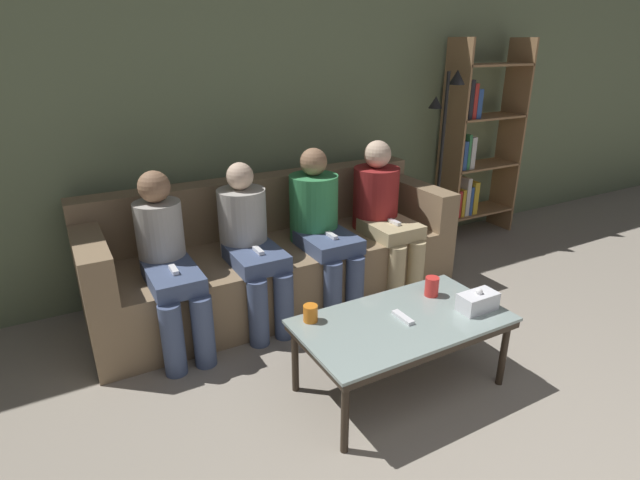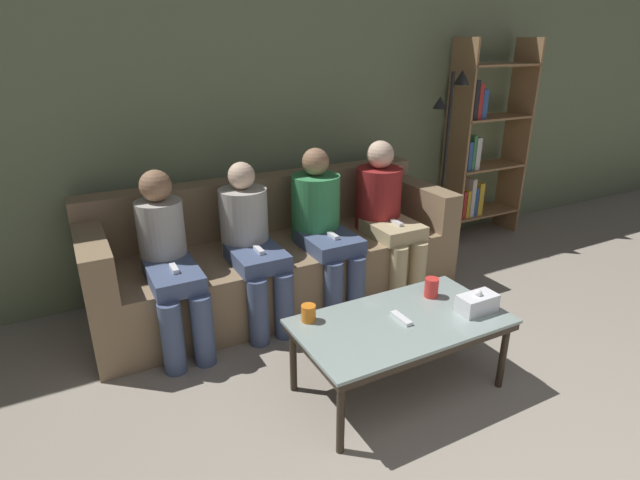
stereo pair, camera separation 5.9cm
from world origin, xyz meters
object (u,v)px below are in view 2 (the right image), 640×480
game_remote (401,318)px  bookshelf (479,149)px  seated_person_right_end (385,210)px  coffee_table (401,327)px  tissue_box (477,303)px  seated_person_mid_left (251,240)px  cup_near_right (431,288)px  seated_person_mid_right (322,222)px  couch (277,257)px  cup_near_left (308,313)px  seated_person_left_end (168,257)px  standing_lamp (447,145)px

game_remote → bookshelf: bearing=37.9°
seated_person_right_end → coffee_table: bearing=-120.7°
game_remote → coffee_table: bearing=88.2°
tissue_box → seated_person_mid_left: size_ratio=0.20×
cup_near_right → seated_person_mid_left: bearing=127.3°
seated_person_mid_right → seated_person_right_end: bearing=0.4°
cup_near_right → game_remote: size_ratio=0.77×
couch → coffee_table: (0.16, -1.33, 0.08)m
coffee_table → seated_person_mid_right: (0.12, 1.13, 0.22)m
seated_person_mid_left → cup_near_left: bearing=-90.9°
seated_person_mid_right → game_remote: bearing=-96.1°
coffee_table → seated_person_left_end: 1.48m
couch → game_remote: bearing=-83.4°
cup_near_left → seated_person_mid_left: (0.01, 0.88, 0.11)m
couch → tissue_box: size_ratio=12.12×
game_remote → standing_lamp: 2.22m
game_remote → cup_near_left: bearing=153.1°
coffee_table → seated_person_mid_left: size_ratio=1.04×
coffee_table → seated_person_mid_right: bearing=83.9°
seated_person_mid_left → seated_person_mid_right: size_ratio=0.96×
seated_person_right_end → cup_near_right: bearing=-109.8°
tissue_box → standing_lamp: size_ratio=0.14×
cup_near_right → seated_person_mid_left: size_ratio=0.11×
standing_lamp → seated_person_mid_left: bearing=-169.4°
couch → bookshelf: (2.24, 0.29, 0.55)m
bookshelf → game_remote: bearing=-142.1°
cup_near_left → seated_person_mid_right: 1.07m
game_remote → seated_person_left_end: 1.47m
bookshelf → seated_person_right_end: (-1.41, -0.50, -0.25)m
coffee_table → bookshelf: size_ratio=0.61×
tissue_box → cup_near_right: bearing=113.6°
cup_near_right → tissue_box: (0.11, -0.25, -0.01)m
seated_person_mid_left → tissue_box: bearing=-55.2°
couch → tissue_box: (0.58, -1.45, 0.17)m
tissue_box → seated_person_left_end: (-1.41, 1.20, 0.10)m
game_remote → seated_person_mid_left: 1.20m
seated_person_mid_right → bookshelf: bearing=14.2°
coffee_table → seated_person_left_end: size_ratio=1.03×
seated_person_mid_left → seated_person_mid_right: (0.55, 0.02, 0.03)m
tissue_box → seated_person_right_end: (0.25, 1.25, 0.13)m
tissue_box → game_remote: tissue_box is taller
seated_person_mid_left → seated_person_right_end: 1.10m
cup_near_right → game_remote: bearing=-156.7°
couch → coffee_table: size_ratio=2.32×
cup_near_right → game_remote: (-0.31, -0.13, -0.05)m
bookshelf → standing_lamp: size_ratio=1.16×
couch → seated_person_mid_right: seated_person_mid_right is taller
game_remote → seated_person_mid_right: seated_person_mid_right is taller
game_remote → seated_person_right_end: bearing=59.3°
tissue_box → bookshelf: size_ratio=0.12×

